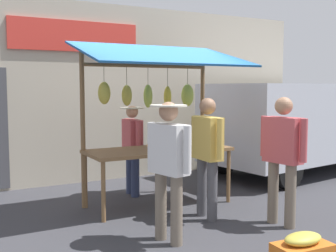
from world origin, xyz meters
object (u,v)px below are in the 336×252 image
market_stall (158,106)px  shopper_in_striped_shirt (283,151)px  shopper_in_grey_tee (169,160)px  shopper_with_ponytail (207,149)px  vendor_with_sunhat (132,143)px  parked_van (298,120)px

market_stall → shopper_in_striped_shirt: 2.01m
shopper_in_grey_tee → shopper_with_ponytail: bearing=-72.5°
vendor_with_sunhat → shopper_in_striped_shirt: bearing=28.3°
vendor_with_sunhat → shopper_with_ponytail: shopper_with_ponytail is taller
shopper_in_striped_shirt → vendor_with_sunhat: bearing=15.6°
shopper_in_grey_tee → parked_van: (-4.35, -2.25, 0.15)m
market_stall → vendor_with_sunhat: size_ratio=1.65×
shopper_with_ponytail → parked_van: size_ratio=0.36×
market_stall → parked_van: size_ratio=0.54×
shopper_in_striped_shirt → shopper_with_ponytail: bearing=34.6°
market_stall → shopper_with_ponytail: bearing=105.3°
shopper_in_striped_shirt → parked_van: 3.67m
shopper_with_ponytail → parked_van: (-3.44, -1.70, 0.15)m
shopper_in_striped_shirt → shopper_with_ponytail: size_ratio=1.01×
market_stall → shopper_with_ponytail: 1.14m
market_stall → shopper_in_striped_shirt: bearing=119.3°
vendor_with_sunhat → parked_van: size_ratio=0.33×
market_stall → shopper_in_striped_shirt: size_ratio=1.48×
shopper_with_ponytail → market_stall: bearing=17.5°
market_stall → shopper_in_striped_shirt: (-0.94, 1.68, -0.55)m
vendor_with_sunhat → shopper_in_striped_shirt: shopper_in_striped_shirt is taller
market_stall → parked_van: bearing=-168.6°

